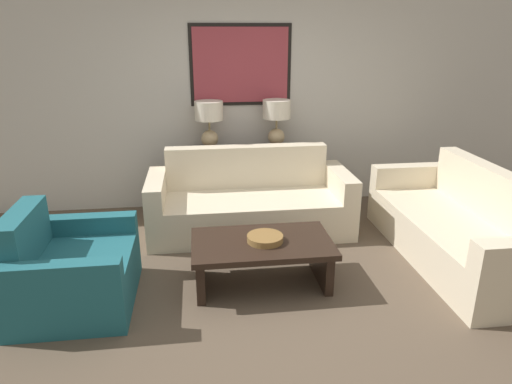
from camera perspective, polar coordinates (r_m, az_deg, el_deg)
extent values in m
plane|color=brown|center=(3.84, 1.74, -13.25)|extent=(20.00, 20.00, 0.00)
cube|color=beige|center=(5.58, -1.93, 11.76)|extent=(8.32, 0.10, 2.65)
cube|color=black|center=(5.48, -1.92, 15.56)|extent=(1.18, 0.01, 0.92)
cube|color=#9E3842|center=(5.48, -1.91, 15.56)|extent=(1.10, 0.02, 0.84)
cube|color=#332319|center=(5.52, -1.55, 1.64)|extent=(1.32, 0.39, 0.77)
cylinder|color=tan|center=(5.39, -5.75, 5.48)|extent=(0.17, 0.17, 0.02)
sphere|color=tan|center=(5.36, -5.79, 6.65)|extent=(0.20, 0.20, 0.20)
cylinder|color=#8C7A51|center=(5.33, -5.85, 8.33)|extent=(0.02, 0.02, 0.12)
cylinder|color=beige|center=(5.30, -5.91, 10.10)|extent=(0.33, 0.33, 0.21)
cylinder|color=tan|center=(5.46, 2.53, 5.76)|extent=(0.17, 0.17, 0.02)
sphere|color=tan|center=(5.44, 2.55, 6.91)|extent=(0.20, 0.20, 0.20)
cylinder|color=#8C7A51|center=(5.40, 2.57, 8.57)|extent=(0.02, 0.02, 0.12)
cylinder|color=beige|center=(5.38, 2.60, 10.32)|extent=(0.33, 0.33, 0.21)
cube|color=beige|center=(4.87, -0.60, -3.13)|extent=(1.79, 0.70, 0.41)
cube|color=beige|center=(5.20, -1.18, 1.10)|extent=(1.79, 0.18, 0.87)
cube|color=beige|center=(4.90, -12.24, -1.91)|extent=(0.18, 0.88, 0.65)
cube|color=beige|center=(5.11, 10.31, -0.88)|extent=(0.18, 0.88, 0.65)
cube|color=beige|center=(4.72, 22.42, -5.47)|extent=(0.70, 1.79, 0.41)
cube|color=beige|center=(4.86, 27.29, -2.49)|extent=(0.18, 1.79, 0.87)
cube|color=beige|center=(5.52, 18.54, -0.04)|extent=(0.88, 0.18, 0.65)
cube|color=black|center=(3.86, 0.74, -6.45)|extent=(1.18, 0.70, 0.05)
cube|color=black|center=(3.93, -6.98, -9.54)|extent=(0.07, 0.56, 0.36)
cube|color=black|center=(4.06, 8.17, -8.58)|extent=(0.07, 0.56, 0.36)
cylinder|color=olive|center=(3.83, 1.14, -5.81)|extent=(0.30, 0.30, 0.05)
cube|color=#1E5B66|center=(3.95, -20.15, -10.09)|extent=(0.69, 0.72, 0.42)
cube|color=#1E5B66|center=(3.98, -26.65, -7.60)|extent=(0.18, 0.72, 0.81)
cube|color=#1E5B66|center=(3.57, -23.16, -12.33)|extent=(0.87, 0.14, 0.58)
cube|color=#1E5B66|center=(4.30, -20.29, -6.36)|extent=(0.87, 0.14, 0.58)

